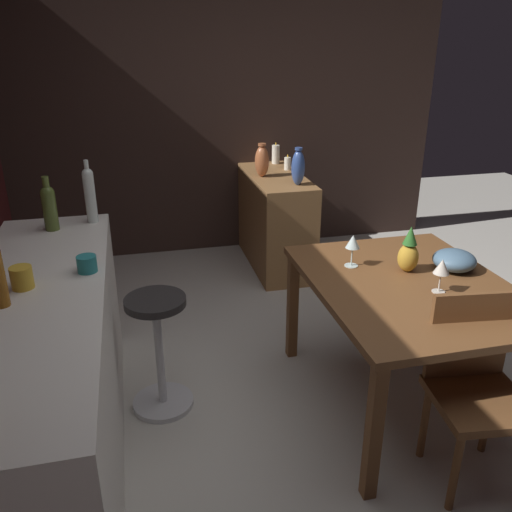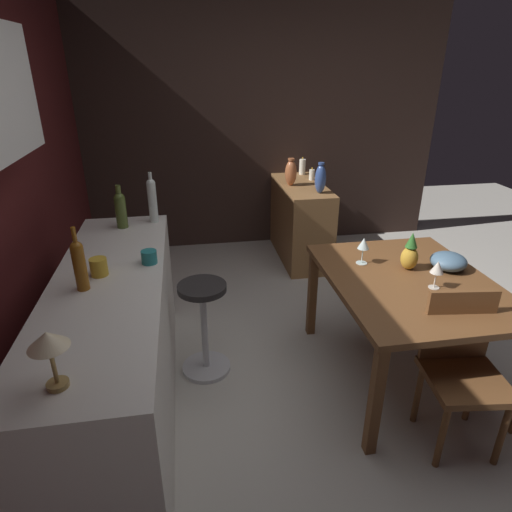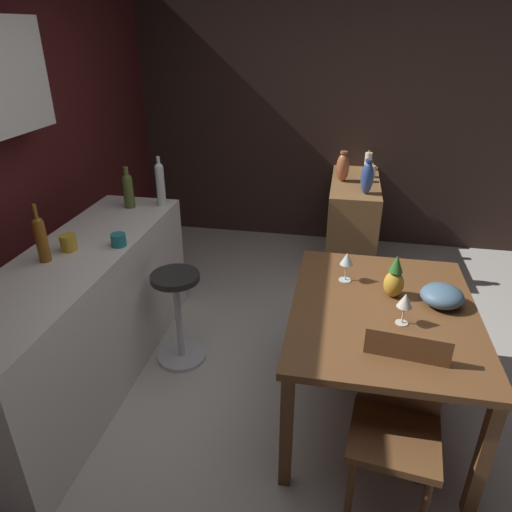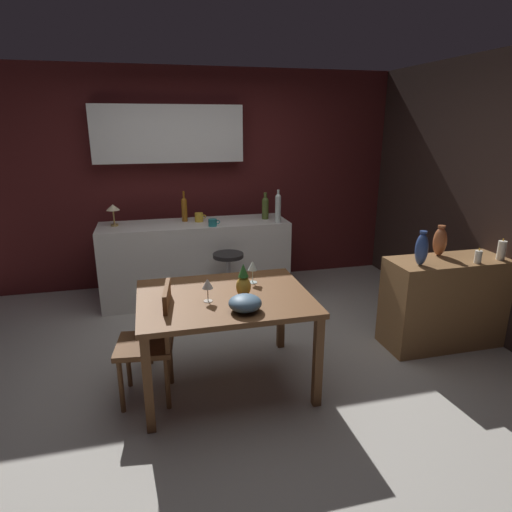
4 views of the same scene
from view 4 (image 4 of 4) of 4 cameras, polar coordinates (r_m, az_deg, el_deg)
The scene contains 22 objects.
ground_plane at distance 3.93m, azimuth -3.73°, elevation -13.17°, with size 9.00×9.00×0.00m, color #B7B2A8.
wall_kitchen_back at distance 5.47m, azimuth -8.67°, elevation 10.99°, with size 5.20×0.33×2.60m.
wall_side_right at distance 4.85m, azimuth 26.58°, elevation 7.27°, with size 0.10×4.40×2.60m, color #33231E.
dining_table at distance 3.31m, azimuth -4.16°, elevation -6.48°, with size 1.27×0.99×0.74m.
kitchen_counter at distance 5.06m, azimuth -7.86°, elevation -0.63°, with size 2.10×0.60×0.90m, color silver.
sideboard_cabinet at distance 4.35m, azimuth 23.46°, elevation -5.55°, with size 1.10×0.44×0.82m, color olive.
chair_near_window at distance 3.29m, azimuth -13.24°, elevation -10.49°, with size 0.45×0.45×0.88m.
bar_stool at distance 4.64m, azimuth -3.59°, elevation -3.37°, with size 0.34×0.34×0.67m.
wine_glass_left at distance 3.48m, azimuth -0.45°, elevation -1.38°, with size 0.08×0.08×0.18m.
wine_glass_right at distance 3.14m, azimuth -6.36°, elevation -3.68°, with size 0.08×0.08×0.18m.
pineapple_centerpiece at distance 3.21m, azimuth -1.66°, elevation -3.51°, with size 0.11×0.11×0.26m.
fruit_bowl at distance 3.00m, azimuth -1.44°, elevation -6.18°, with size 0.23×0.23×0.11m, color slate.
wine_bottle_olive at distance 5.07m, azimuth 1.22°, elevation 6.45°, with size 0.08×0.08×0.31m.
wine_bottle_clear at distance 4.88m, azimuth 2.90°, elevation 6.41°, with size 0.06×0.06×0.37m.
wine_bottle_amber at distance 5.00m, azimuth -9.36°, elevation 6.17°, with size 0.06×0.06×0.34m.
cup_teal at distance 4.74m, azimuth -5.68°, elevation 4.36°, with size 0.13×0.09×0.08m.
cup_mustard at distance 4.98m, azimuth -7.45°, elevation 5.05°, with size 0.13×0.09×0.10m.
counter_lamp at distance 4.95m, azimuth -18.19°, elevation 5.85°, with size 0.14×0.14×0.24m.
pillar_candle_tall at distance 4.19m, azimuth 27.05°, elevation -0.10°, with size 0.06×0.06×0.14m.
pillar_candle_short at distance 4.38m, azimuth 29.44°, elevation 0.65°, with size 0.07×0.07×0.19m.
vase_copper at distance 4.26m, azimuth 22.92°, elevation 1.78°, with size 0.12×0.12×0.28m.
vase_ceramic_blue at distance 3.90m, azimuth 20.84°, elevation 0.86°, with size 0.11×0.11×0.30m.
Camera 4 is at (-0.58, -3.35, 1.98)m, focal length 30.58 mm.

